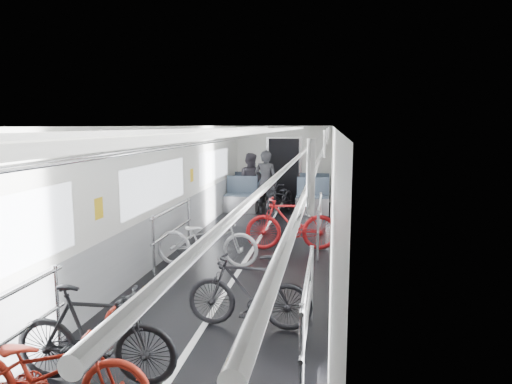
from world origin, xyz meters
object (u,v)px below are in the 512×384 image
bike_left_far (207,239)px  person_standing (266,182)px  bike_right_near (249,291)px  bike_left_mid (95,335)px  bike_aisle (280,198)px  bike_right_far (292,223)px  person_seated (250,181)px  bike_left_near (48,370)px

bike_left_far → person_standing: 4.82m
bike_left_far → bike_right_near: 2.55m
bike_left_mid → bike_aisle: size_ratio=0.92×
bike_right_near → bike_left_far: bearing=-151.9°
bike_right_far → person_seated: bearing=-168.3°
person_standing → person_seated: bearing=-46.9°
bike_left_near → bike_aisle: 9.11m
bike_left_mid → bike_aisle: bearing=-7.6°
bike_right_near → bike_left_mid: bearing=-39.5°
bike_left_mid → bike_right_far: bike_right_far is taller
bike_right_near → bike_right_far: (0.20, 3.55, 0.08)m
bike_left_near → person_standing: size_ratio=0.98×
bike_left_mid → person_standing: person_standing is taller
bike_left_far → person_seated: bearing=1.4°
bike_right_far → person_standing: person_standing is taller
bike_left_near → bike_left_far: (0.14, 4.28, 0.02)m
bike_left_mid → bike_left_far: (0.06, 3.68, -0.01)m
bike_left_near → bike_right_far: bike_right_far is taller
bike_right_far → person_seated: size_ratio=1.11×
bike_left_mid → bike_aisle: (0.80, 8.47, -0.02)m
bike_left_near → person_standing: 9.09m
bike_left_far → bike_right_near: bike_left_far is taller
bike_right_near → person_standing: person_standing is taller
person_seated → bike_left_near: bearing=102.3°
bike_left_far → bike_aisle: (0.74, 4.79, -0.02)m
bike_left_mid → bike_left_near: bearing=169.7°
bike_left_mid → bike_right_near: bike_left_mid is taller
bike_left_far → bike_aisle: bike_left_far is taller
bike_left_near → bike_left_mid: 0.61m
bike_left_mid → bike_right_near: size_ratio=1.04×
bike_left_mid → person_seated: size_ratio=0.98×
bike_right_far → bike_right_near: bearing=-11.7°
bike_left_near → bike_right_far: (1.50, 5.56, 0.09)m
bike_left_far → bike_right_far: size_ratio=1.00×
person_seated → bike_left_far: bearing=104.3°
bike_left_far → bike_right_far: (1.35, 1.28, 0.07)m
bike_left_mid → bike_right_near: 1.85m
bike_aisle → person_standing: 0.58m
bike_left_mid → bike_right_far: size_ratio=0.88×
bike_left_near → person_standing: person_standing is taller
bike_left_far → person_seated: 5.67m
bike_left_near → bike_left_mid: bike_left_mid is taller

